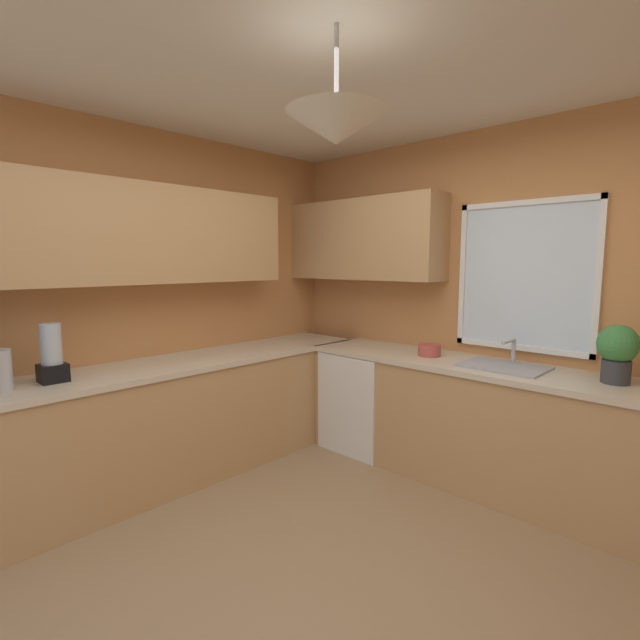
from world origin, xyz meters
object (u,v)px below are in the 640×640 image
(potted_plant, at_px, (618,350))
(blender_appliance, at_px, (52,356))
(bowl, at_px, (429,350))
(dishwasher, at_px, (367,399))
(sink_assembly, at_px, (504,366))

(potted_plant, bearing_deg, blender_appliance, -136.81)
(bowl, distance_m, blender_appliance, 2.60)
(dishwasher, relative_size, bowl, 4.83)
(sink_assembly, bearing_deg, bowl, -179.31)
(dishwasher, xyz_separation_m, bowl, (0.58, 0.03, 0.51))
(blender_appliance, bearing_deg, sink_assembly, 51.37)
(dishwasher, distance_m, sink_assembly, 1.26)
(dishwasher, bearing_deg, potted_plant, 2.52)
(dishwasher, bearing_deg, blender_appliance, -106.37)
(dishwasher, height_order, potted_plant, potted_plant)
(dishwasher, distance_m, potted_plant, 1.94)
(bowl, height_order, blender_appliance, blender_appliance)
(potted_plant, bearing_deg, bowl, -177.68)
(dishwasher, xyz_separation_m, sink_assembly, (1.17, 0.04, 0.47))
(sink_assembly, height_order, bowl, sink_assembly)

